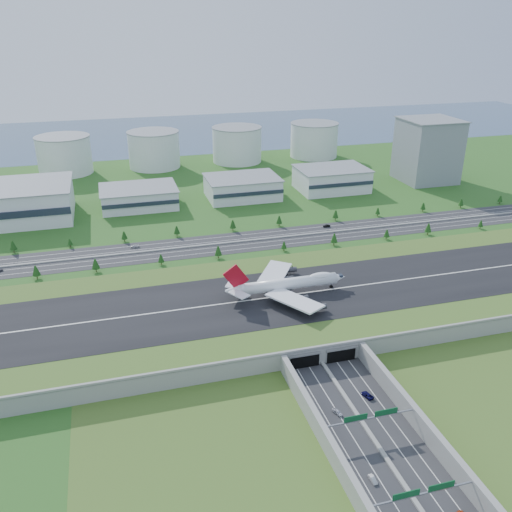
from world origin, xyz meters
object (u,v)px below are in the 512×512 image
object	(u,v)px
car_1	(373,479)
car_5	(327,226)
office_tower	(428,151)
car_0	(337,412)
car_2	(367,395)
fuel_tank_a	(64,155)
boeing_747	(287,284)
car_7	(134,246)

from	to	relation	value
car_1	car_5	bearing A→B (deg)	69.50
car_1	office_tower	bearing A→B (deg)	54.29
car_0	car_2	distance (m)	16.81
fuel_tank_a	car_5	xyz separation A→B (m)	(186.07, -204.36, -16.52)
boeing_747	car_7	xyz separation A→B (m)	(-70.74, 102.72, -12.83)
boeing_747	car_5	world-z (taller)	boeing_747
car_7	car_0	bearing A→B (deg)	26.74
car_0	car_5	size ratio (longest dim) A/B	0.90
boeing_747	car_2	size ratio (longest dim) A/B	11.58
car_7	fuel_tank_a	bearing A→B (deg)	-158.32
car_5	car_7	xyz separation A→B (m)	(-136.19, -1.03, -0.02)
car_0	car_7	bearing A→B (deg)	89.57
car_1	car_5	size ratio (longest dim) A/B	0.83
car_2	car_5	bearing A→B (deg)	-123.13
car_5	office_tower	bearing A→B (deg)	122.60
boeing_747	car_1	size ratio (longest dim) A/B	15.25
car_7	boeing_747	bearing A→B (deg)	42.59
car_0	car_2	bearing A→B (deg)	2.59
fuel_tank_a	boeing_747	size ratio (longest dim) A/B	0.76
car_0	car_1	size ratio (longest dim) A/B	1.08
car_0	car_7	world-z (taller)	car_7
fuel_tank_a	car_7	world-z (taller)	fuel_tank_a
fuel_tank_a	car_0	distance (m)	408.44
car_5	car_7	bearing A→B (deg)	-90.68
car_1	car_5	world-z (taller)	car_5
office_tower	car_5	bearing A→B (deg)	-146.29
boeing_747	car_1	bearing A→B (deg)	-94.49
office_tower	boeing_747	world-z (taller)	office_tower
office_tower	car_1	bearing A→B (deg)	-123.93
boeing_747	car_2	bearing A→B (deg)	-83.91
car_0	car_1	xyz separation A→B (m)	(-1.99, -33.35, -0.09)
boeing_747	car_0	world-z (taller)	boeing_747
fuel_tank_a	car_1	size ratio (longest dim) A/B	11.57
boeing_747	car_7	bearing A→B (deg)	124.69
car_7	car_5	bearing A→B (deg)	98.47
fuel_tank_a	car_1	world-z (taller)	fuel_tank_a
car_2	car_7	xyz separation A→B (m)	(-78.85, 180.49, 0.05)
car_0	car_1	world-z (taller)	car_0
office_tower	fuel_tank_a	world-z (taller)	office_tower
office_tower	fuel_tank_a	distance (m)	340.18
car_2	car_5	size ratio (longest dim) A/B	1.09
office_tower	car_2	xyz separation A→B (m)	(-191.26, -270.88, -26.59)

